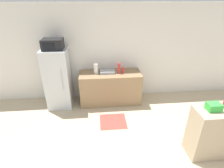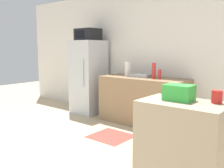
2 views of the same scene
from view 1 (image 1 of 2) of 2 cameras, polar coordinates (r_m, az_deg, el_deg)
The scene contains 11 objects.
wall_back at distance 4.90m, azimuth 1.25°, elevation 9.94°, with size 8.00×0.06×2.60m, color white.
refrigerator at distance 4.77m, azimuth -17.19°, elevation 1.62°, with size 0.62×0.64×1.58m.
microwave at distance 4.47m, azimuth -18.79°, elevation 12.25°, with size 0.48×0.40×0.25m.
counter at distance 4.87m, azimuth -0.56°, elevation -1.15°, with size 1.64×0.67×0.88m, color #937551.
sink_basin at distance 4.71m, azimuth -1.54°, elevation 4.09°, with size 0.39×0.27×0.06m, color #9EA3A8.
bottle_tall at distance 4.63m, azimuth 2.26°, elevation 5.16°, with size 0.07×0.07×0.28m, color red.
bottle_short at distance 4.67m, azimuth 3.60°, elevation 4.57°, with size 0.06×0.06×0.17m, color red.
shelf_cabinet at distance 3.75m, azimuth 29.21°, elevation -13.78°, with size 0.68×0.44×0.98m, color tan.
basket at distance 3.44m, azimuth 30.29°, elevation -6.44°, with size 0.23×0.17×0.13m, color green.
paper_towel_roll at distance 4.63m, azimuth -5.26°, elevation 5.06°, with size 0.12×0.12×0.28m, color white.
kitchen_rug at distance 4.33m, azimuth 0.36°, elevation -12.08°, with size 0.63×0.60×0.01m, color #99473D.
Camera 1 is at (-0.53, -1.48, 2.72)m, focal length 28.00 mm.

